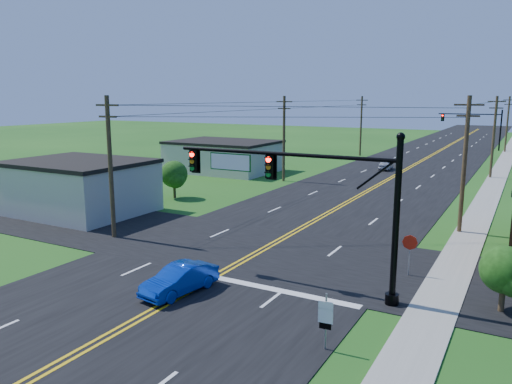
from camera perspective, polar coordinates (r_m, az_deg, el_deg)
The scene contains 20 objects.
ground at distance 20.56m, azimuth -16.59°, elevation -15.32°, with size 260.00×260.00×0.00m, color #1A4C15.
road_main at distance 64.75m, azimuth 16.64°, elevation 2.49°, with size 16.00×220.00×0.04m, color black.
road_cross at distance 29.51m, azimuth 0.28°, elevation -6.68°, with size 70.00×10.00×0.04m, color black.
sidewalk at distance 53.53m, azimuth 25.31°, elevation 0.25°, with size 2.00×160.00×0.08m, color gray.
signal_mast_main at distance 23.01m, azimuth 5.00°, elevation 0.39°, with size 11.30×0.60×7.48m.
signal_mast_far at distance 93.24m, azimuth 23.53°, elevation 7.26°, with size 10.98×0.60×7.48m.
cream_bldg_near at distance 41.11m, azimuth -19.57°, elevation 0.61°, with size 10.20×8.20×4.10m.
cream_bldg_far at distance 60.63m, azimuth -3.70°, elevation 4.13°, with size 12.20×9.20×3.70m.
utility_pole_left_a at distance 32.58m, azimuth -16.31°, elevation 3.02°, with size 1.80×0.28×9.00m.
utility_pole_left_b at distance 53.12m, azimuth 3.21°, elevation 6.30°, with size 1.80×0.28×9.00m.
utility_pole_left_c at distance 78.27m, azimuth 11.92°, elevation 7.54°, with size 1.80×0.28×9.00m.
utility_pole_right_a at distance 35.15m, azimuth 22.73°, elevation 3.15°, with size 1.80×0.28×9.00m.
utility_pole_right_b at distance 60.96m, azimuth 25.53°, elevation 5.85°, with size 1.80×0.28×9.00m.
utility_pole_right_c at distance 90.87m, azimuth 26.79°, elevation 7.05°, with size 1.80×0.28×9.00m.
shrub_corner at distance 23.30m, azimuth 26.54°, elevation -7.98°, with size 2.00×2.00×2.86m.
tree_left at distance 44.78m, azimuth -9.35°, elevation 2.03°, with size 2.40×2.40×3.37m.
blue_car at distance 23.45m, azimuth -8.70°, elevation -9.92°, with size 1.37×3.93×1.30m, color #0832B1.
distant_car at distance 63.63m, azimuth 14.62°, elevation 2.98°, with size 1.42×3.53×1.20m, color silver.
route_sign at distance 18.29m, azimuth 7.96°, elevation -14.02°, with size 0.54×0.10×2.14m.
stop_sign at distance 26.21m, azimuth 17.16°, elevation -5.98°, with size 0.76×0.11×2.14m.
Camera 1 is at (13.49, -12.70, 8.91)m, focal length 35.00 mm.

